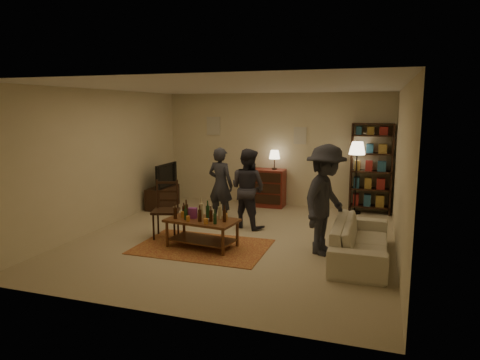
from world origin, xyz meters
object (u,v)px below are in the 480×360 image
at_px(person_left, 221,185).
at_px(person_by_sofa, 325,200).
at_px(dining_chair, 166,207).
at_px(floor_lamp, 357,153).
at_px(person_right, 248,188).
at_px(coffee_table, 202,223).
at_px(tv_stand, 163,192).
at_px(sofa, 361,240).
at_px(dresser, 264,187).
at_px(bookshelf, 371,168).

height_order(person_left, person_by_sofa, person_by_sofa).
height_order(dining_chair, person_by_sofa, person_by_sofa).
bearing_deg(floor_lamp, person_right, -136.57).
bearing_deg(person_left, person_right, 172.82).
height_order(coffee_table, tv_stand, tv_stand).
distance_m(floor_lamp, sofa, 3.24).
bearing_deg(dresser, dining_chair, -109.52).
distance_m(coffee_table, person_left, 1.72).
distance_m(dining_chair, dresser, 3.16).
bearing_deg(coffee_table, floor_lamp, 54.54).
xyz_separation_m(tv_stand, person_by_sofa, (4.07, -2.09, 0.51)).
height_order(dresser, floor_lamp, floor_lamp).
bearing_deg(coffee_table, person_left, 99.82).
height_order(coffee_table, person_right, person_right).
distance_m(dresser, person_by_sofa, 3.54).
xyz_separation_m(dresser, person_by_sofa, (1.82, -3.01, 0.42)).
bearing_deg(tv_stand, person_left, -23.28).
bearing_deg(tv_stand, person_by_sofa, -27.23).
relative_size(bookshelf, person_by_sofa, 1.13).
bearing_deg(sofa, person_by_sofa, 79.63).
xyz_separation_m(dining_chair, bookshelf, (3.49, 3.05, 0.47)).
height_order(sofa, person_right, person_right).
relative_size(dining_chair, tv_stand, 1.01).
relative_size(dining_chair, person_right, 0.68).
height_order(dining_chair, tv_stand, dining_chair).
xyz_separation_m(dining_chair, floor_lamp, (3.18, 2.92, 0.80)).
relative_size(dresser, person_left, 0.88).
xyz_separation_m(bookshelf, sofa, (-0.05, -3.18, -0.73)).
xyz_separation_m(coffee_table, bookshelf, (2.64, 3.40, 0.61)).
bearing_deg(dresser, person_right, -84.78).
height_order(coffee_table, floor_lamp, floor_lamp).
bearing_deg(bookshelf, sofa, -90.82).
height_order(tv_stand, dresser, dresser).
bearing_deg(person_by_sofa, floor_lamp, 10.87).
bearing_deg(floor_lamp, bookshelf, 22.76).
bearing_deg(tv_stand, dresser, 22.07).
distance_m(dresser, person_left, 1.77).
bearing_deg(tv_stand, floor_lamp, 10.98).
bearing_deg(dining_chair, tv_stand, 103.60).
bearing_deg(person_by_sofa, person_left, 76.80).
relative_size(coffee_table, person_by_sofa, 0.71).
distance_m(floor_lamp, person_right, 2.75).
relative_size(sofa, person_left, 1.34).
bearing_deg(person_right, person_left, 0.33).
xyz_separation_m(dining_chair, sofa, (3.45, -0.13, -0.26)).
bearing_deg(tv_stand, dining_chair, -59.94).
bearing_deg(person_left, sofa, 166.15).
relative_size(dining_chair, sofa, 0.51).
bearing_deg(bookshelf, person_by_sofa, -101.41).
distance_m(dining_chair, tv_stand, 2.39).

